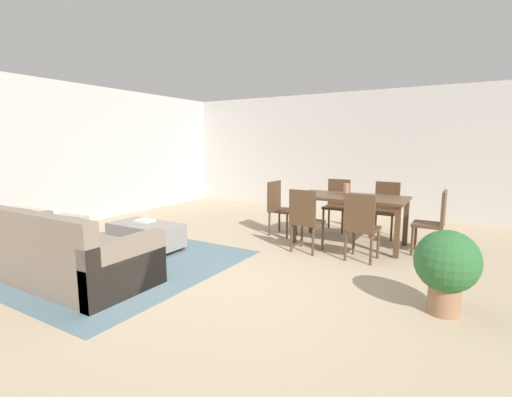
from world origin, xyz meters
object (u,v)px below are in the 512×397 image
dining_chair_head_west (279,205)px  couch (59,255)px  dining_chair_head_east (435,219)px  ottoman_table (146,235)px  dining_chair_far_left (337,202)px  dining_chair_near_right (361,223)px  vase_centerpiece (346,189)px  dining_chair_near_left (305,217)px  dining_table (350,202)px  potted_plant (447,265)px  book_on_ottoman (145,221)px  dining_chair_far_right (385,206)px

dining_chair_head_west → couch: bearing=-111.5°
dining_chair_head_east → couch: bearing=-138.7°
ottoman_table → dining_chair_far_left: 3.34m
dining_chair_near_right → vase_centerpiece: (-0.45, 0.81, 0.33)m
dining_chair_near_left → vase_centerpiece: vase_centerpiece is taller
ottoman_table → dining_chair_near_left: dining_chair_near_left is taller
ottoman_table → dining_chair_far_left: (2.03, 2.64, 0.29)m
dining_chair_near_right → dining_chair_head_east: 1.14m
dining_table → potted_plant: (1.45, -1.89, -0.20)m
ottoman_table → dining_chair_head_west: 2.24m
couch → dining_chair_head_east: (3.65, 3.20, 0.23)m
dining_chair_near_right → dining_chair_far_left: (-0.84, 1.57, 0.00)m
book_on_ottoman → couch: bearing=-84.8°
dining_chair_near_right → dining_chair_far_left: bearing=118.2°
dining_chair_near_left → vase_centerpiece: 0.94m
dining_chair_far_right → dining_chair_head_east: size_ratio=1.00×
dining_chair_head_east → potted_plant: dining_chair_head_east is taller
dining_chair_near_right → vase_centerpiece: 0.99m
dining_table → dining_chair_near_left: dining_chair_near_left is taller
dining_chair_near_left → dining_chair_head_east: bearing=26.4°
dining_chair_near_left → dining_chair_far_right: bearing=62.6°
dining_table → dining_chair_near_left: bearing=-118.2°
ottoman_table → dining_chair_far_right: 3.89m
dining_chair_near_left → dining_table: bearing=61.8°
couch → dining_chair_near_left: 3.16m
ottoman_table → dining_chair_far_right: size_ratio=1.18×
ottoman_table → dining_table: dining_table is taller
ottoman_table → dining_chair_near_right: dining_chair_near_right is taller
couch → dining_chair_head_west: 3.40m
dining_chair_far_right → dining_chair_near_right: bearing=-90.2°
ottoman_table → dining_chair_head_east: size_ratio=1.18×
dining_table → dining_chair_far_left: size_ratio=1.81×
dining_chair_head_east → dining_chair_head_west: same height
couch → dining_chair_near_right: dining_chair_near_right is taller
ottoman_table → dining_chair_far_left: bearing=52.5°
dining_chair_near_left → dining_chair_far_left: size_ratio=1.00×
dining_chair_far_left → dining_chair_far_right: size_ratio=1.00×
dining_chair_near_right → book_on_ottoman: size_ratio=3.54×
dining_chair_head_west → dining_chair_near_left: bearing=-43.0°
couch → dining_chair_near_left: dining_chair_near_left is taller
ottoman_table → potted_plant: (3.94, -0.04, 0.24)m
dining_chair_near_right → dining_chair_head_east: (0.82, 0.80, 0.00)m
dining_chair_near_left → dining_chair_near_right: bearing=0.3°
dining_chair_head_west → vase_centerpiece: size_ratio=4.95×
dining_chair_far_right → dining_chair_head_west: bearing=-153.6°
book_on_ottoman → potted_plant: potted_plant is taller
ottoman_table → couch: bearing=-88.7°
dining_chair_far_right → dining_chair_head_west: (-1.60, -0.79, 0.00)m
dining_chair_head_west → book_on_ottoman: size_ratio=3.54×
dining_chair_far_right → vase_centerpiece: vase_centerpiece is taller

